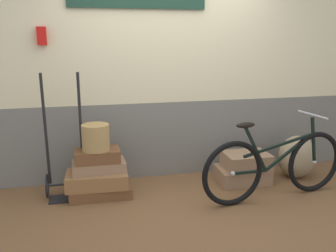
{
  "coord_description": "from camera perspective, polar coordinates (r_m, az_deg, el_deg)",
  "views": [
    {
      "loc": [
        -1.08,
        -3.71,
        1.77
      ],
      "look_at": [
        -0.16,
        0.2,
        0.8
      ],
      "focal_mm": 39.63,
      "sensor_mm": 36.0,
      "label": 1
    }
  ],
  "objects": [
    {
      "name": "ground",
      "position": [
        4.27,
        2.75,
        -11.38
      ],
      "size": [
        9.21,
        5.2,
        0.06
      ],
      "primitive_type": "cube",
      "color": "brown"
    },
    {
      "name": "station_building",
      "position": [
        4.7,
        0.2,
        9.08
      ],
      "size": [
        7.21,
        0.74,
        2.79
      ],
      "color": "slate",
      "rests_on": "ground"
    },
    {
      "name": "suitcase_0",
      "position": [
        4.36,
        -10.35,
        -9.7
      ],
      "size": [
        0.69,
        0.42,
        0.12
      ],
      "primitive_type": "cube",
      "rotation": [
        0.0,
        0.0,
        -0.0
      ],
      "color": "brown",
      "rests_on": "ground"
    },
    {
      "name": "suitcase_1",
      "position": [
        4.29,
        -10.84,
        -8.05
      ],
      "size": [
        0.7,
        0.44,
        0.16
      ],
      "primitive_type": "cube",
      "rotation": [
        0.0,
        0.0,
        -0.06
      ],
      "color": "olive",
      "rests_on": "suitcase_0"
    },
    {
      "name": "suitcase_2",
      "position": [
        4.28,
        -10.59,
        -6.09
      ],
      "size": [
        0.59,
        0.34,
        0.12
      ],
      "primitive_type": "cube",
      "rotation": [
        0.0,
        0.0,
        0.02
      ],
      "color": "#937051",
      "rests_on": "suitcase_1"
    },
    {
      "name": "suitcase_3",
      "position": [
        4.23,
        -10.81,
        -4.47
      ],
      "size": [
        0.49,
        0.31,
        0.14
      ],
      "primitive_type": "cube",
      "rotation": [
        0.0,
        0.0,
        0.0
      ],
      "color": "brown",
      "rests_on": "suitcase_2"
    },
    {
      "name": "suitcase_4",
      "position": [
        4.75,
        11.32,
        -7.34
      ],
      "size": [
        0.64,
        0.47,
        0.19
      ],
      "primitive_type": "cube",
      "rotation": [
        0.0,
        0.0,
        -0.03
      ],
      "color": "#937051",
      "rests_on": "ground"
    },
    {
      "name": "suitcase_5",
      "position": [
        4.67,
        11.95,
        -5.26
      ],
      "size": [
        0.54,
        0.41,
        0.19
      ],
      "primitive_type": "cube",
      "rotation": [
        0.0,
        0.0,
        -0.01
      ],
      "color": "#937051",
      "rests_on": "suitcase_4"
    },
    {
      "name": "wicker_basket",
      "position": [
        4.15,
        -11.07,
        -1.73
      ],
      "size": [
        0.3,
        0.3,
        0.29
      ],
      "primitive_type": "cylinder",
      "color": "#A8844C",
      "rests_on": "suitcase_3"
    },
    {
      "name": "luggage_trolley",
      "position": [
        4.33,
        -15.44,
        -6.24
      ],
      "size": [
        0.46,
        0.35,
        1.41
      ],
      "color": "black",
      "rests_on": "ground"
    },
    {
      "name": "burlap_sack",
      "position": [
        5.03,
        19.23,
        -4.47
      ],
      "size": [
        0.49,
        0.41,
        0.55
      ],
      "primitive_type": "ellipsoid",
      "color": "#9E8966",
      "rests_on": "ground"
    },
    {
      "name": "bicycle",
      "position": [
        4.28,
        16.16,
        -5.92
      ],
      "size": [
        1.79,
        0.46,
        0.94
      ],
      "color": "black",
      "rests_on": "ground"
    }
  ]
}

